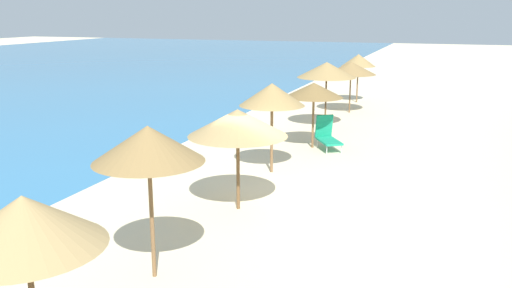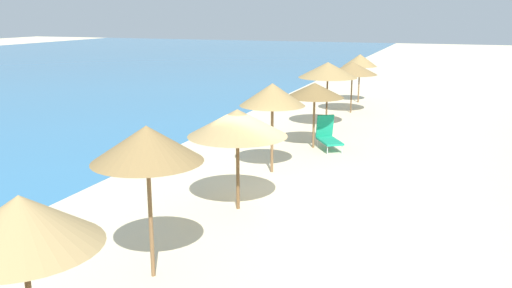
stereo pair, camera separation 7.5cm
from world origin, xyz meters
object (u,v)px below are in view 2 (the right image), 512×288
object	(u,v)px
beach_umbrella_2	(21,222)
lounge_chair_1	(328,136)
beach_umbrella_5	(272,95)
beach_umbrella_7	(328,70)
beach_umbrella_4	(237,123)
beach_umbrella_8	(352,68)
beach_umbrella_9	(360,60)
beach_umbrella_3	(147,144)
beach_umbrella_6	(315,90)

from	to	relation	value
beach_umbrella_2	lounge_chair_1	world-z (taller)	beach_umbrella_2
beach_umbrella_2	beach_umbrella_5	xyz separation A→B (m)	(11.05, 0.59, -0.06)
beach_umbrella_2	beach_umbrella_7	bearing A→B (deg)	1.63
beach_umbrella_2	beach_umbrella_4	xyz separation A→B (m)	(7.60, 0.34, -0.28)
beach_umbrella_2	beach_umbrella_8	world-z (taller)	beach_umbrella_2
beach_umbrella_4	beach_umbrella_5	distance (m)	3.46
beach_umbrella_5	beach_umbrella_9	world-z (taller)	beach_umbrella_5
beach_umbrella_4	beach_umbrella_8	bearing A→B (deg)	-0.54
beach_umbrella_3	beach_umbrella_5	world-z (taller)	beach_umbrella_3
beach_umbrella_4	lounge_chair_1	world-z (taller)	beach_umbrella_4
beach_umbrella_7	beach_umbrella_8	bearing A→B (deg)	-4.45
beach_umbrella_8	lounge_chair_1	world-z (taller)	beach_umbrella_8
beach_umbrella_8	beach_umbrella_7	bearing A→B (deg)	175.55
beach_umbrella_8	lounge_chair_1	xyz separation A→B (m)	(-7.79, -0.61, -1.75)
beach_umbrella_6	beach_umbrella_9	size ratio (longest dim) A/B	0.91
beach_umbrella_5	beach_umbrella_3	bearing A→B (deg)	-179.23
beach_umbrella_6	beach_umbrella_9	bearing A→B (deg)	1.36
lounge_chair_1	beach_umbrella_8	bearing A→B (deg)	-117.89
beach_umbrella_7	beach_umbrella_8	world-z (taller)	beach_umbrella_7
beach_umbrella_9	beach_umbrella_4	bearing A→B (deg)	-179.78
beach_umbrella_2	beach_umbrella_3	xyz separation A→B (m)	(3.61, 0.49, 0.08)
beach_umbrella_8	beach_umbrella_5	bearing A→B (deg)	178.07
beach_umbrella_3	beach_umbrella_5	size ratio (longest dim) A/B	1.05
beach_umbrella_7	lounge_chair_1	distance (m)	4.33
beach_umbrella_5	beach_umbrella_6	world-z (taller)	beach_umbrella_5
beach_umbrella_6	beach_umbrella_8	size ratio (longest dim) A/B	0.96
beach_umbrella_2	beach_umbrella_9	distance (m)	25.80
beach_umbrella_9	beach_umbrella_2	bearing A→B (deg)	-179.08
beach_umbrella_5	beach_umbrella_7	size ratio (longest dim) A/B	0.99
beach_umbrella_2	beach_umbrella_6	bearing A→B (deg)	0.59
beach_umbrella_9	lounge_chair_1	world-z (taller)	beach_umbrella_9
beach_umbrella_2	lounge_chair_1	distance (m)	14.77
beach_umbrella_2	beach_umbrella_8	size ratio (longest dim) A/B	1.12
beach_umbrella_6	lounge_chair_1	xyz separation A→B (m)	(0.00, -0.56, -1.67)
beach_umbrella_8	beach_umbrella_9	bearing A→B (deg)	3.56
beach_umbrella_7	lounge_chair_1	size ratio (longest dim) A/B	1.95
beach_umbrella_7	beach_umbrella_3	bearing A→B (deg)	-179.86
beach_umbrella_4	beach_umbrella_2	bearing A→B (deg)	-177.41
beach_umbrella_7	beach_umbrella_2	bearing A→B (deg)	-178.37
lounge_chair_1	beach_umbrella_5	bearing A→B (deg)	42.10
lounge_chair_1	beach_umbrella_4	bearing A→B (deg)	51.55
beach_umbrella_3	beach_umbrella_7	bearing A→B (deg)	0.14
beach_umbrella_2	beach_umbrella_7	distance (m)	18.33
beach_umbrella_3	lounge_chair_1	distance (m)	11.25
lounge_chair_1	beach_umbrella_9	bearing A→B (deg)	-118.16
lounge_chair_1	beach_umbrella_3	bearing A→B (deg)	53.00
beach_umbrella_7	beach_umbrella_9	bearing A→B (deg)	-0.83
beach_umbrella_6	beach_umbrella_2	bearing A→B (deg)	-179.41
beach_umbrella_8	beach_umbrella_9	distance (m)	3.38
beach_umbrella_4	beach_umbrella_9	xyz separation A→B (m)	(18.19, 0.07, 0.08)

